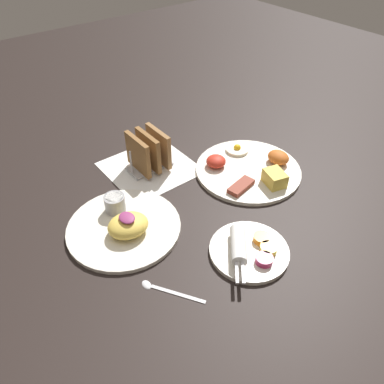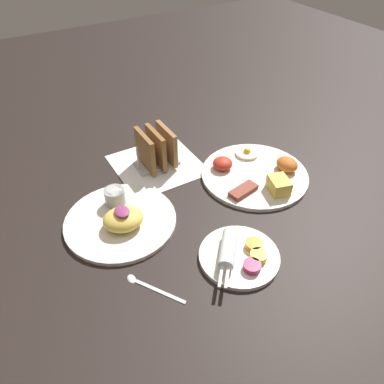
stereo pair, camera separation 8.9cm
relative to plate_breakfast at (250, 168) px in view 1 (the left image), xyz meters
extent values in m
plane|color=black|center=(0.03, -0.20, -0.01)|extent=(3.00, 3.00, 0.00)
cube|color=white|center=(-0.18, -0.20, -0.01)|extent=(0.22, 0.22, 0.00)
cylinder|color=silver|center=(0.00, 0.00, -0.01)|extent=(0.28, 0.28, 0.01)
cube|color=#E5C64C|center=(0.08, 0.00, 0.02)|extent=(0.07, 0.06, 0.04)
ellipsoid|color=#C66023|center=(0.02, 0.08, 0.02)|extent=(0.06, 0.05, 0.03)
cylinder|color=#F4EACC|center=(-0.08, 0.03, 0.00)|extent=(0.06, 0.06, 0.01)
sphere|color=yellow|center=(-0.08, 0.03, 0.01)|extent=(0.02, 0.02, 0.02)
ellipsoid|color=red|center=(-0.07, -0.06, 0.01)|extent=(0.05, 0.05, 0.03)
cube|color=brown|center=(0.04, -0.08, 0.01)|extent=(0.05, 0.08, 0.01)
cylinder|color=silver|center=(0.20, -0.20, -0.01)|extent=(0.17, 0.17, 0.01)
cylinder|color=#99234C|center=(0.24, -0.20, 0.01)|extent=(0.04, 0.04, 0.01)
cylinder|color=gold|center=(0.23, -0.17, 0.01)|extent=(0.04, 0.04, 0.01)
cylinder|color=orange|center=(0.20, -0.16, 0.01)|extent=(0.04, 0.04, 0.01)
cylinder|color=white|center=(0.19, -0.22, 0.02)|extent=(0.09, 0.08, 0.03)
cube|color=silver|center=(0.24, -0.26, 0.02)|extent=(0.04, 0.04, 0.00)
cube|color=silver|center=(0.24, -0.27, 0.02)|extent=(0.04, 0.04, 0.00)
cylinder|color=silver|center=(-0.02, -0.37, -0.01)|extent=(0.25, 0.25, 0.01)
ellipsoid|color=#EAC651|center=(0.00, -0.37, 0.02)|extent=(0.09, 0.10, 0.04)
ellipsoid|color=#8C3366|center=(0.00, -0.37, 0.04)|extent=(0.04, 0.03, 0.01)
cylinder|color=#99999E|center=(-0.08, -0.36, 0.02)|extent=(0.05, 0.05, 0.04)
cylinder|color=white|center=(-0.08, -0.36, 0.04)|extent=(0.04, 0.04, 0.01)
cube|color=#B7B7BC|center=(-0.18, -0.20, 0.00)|extent=(0.06, 0.12, 0.01)
cube|color=brown|center=(-0.18, -0.23, 0.05)|extent=(0.10, 0.01, 0.10)
cube|color=brown|center=(-0.18, -0.20, 0.05)|extent=(0.10, 0.01, 0.10)
cube|color=olive|center=(-0.18, -0.17, 0.05)|extent=(0.10, 0.01, 0.10)
cylinder|color=#B7B7BC|center=(-0.18, -0.25, 0.03)|extent=(0.01, 0.01, 0.07)
cylinder|color=#B7B7BC|center=(-0.18, -0.15, 0.03)|extent=(0.01, 0.01, 0.07)
cube|color=silver|center=(0.19, -0.38, -0.01)|extent=(0.10, 0.07, 0.00)
ellipsoid|color=silver|center=(0.14, -0.41, -0.01)|extent=(0.02, 0.02, 0.01)
camera|label=1|loc=(0.53, -0.61, 0.60)|focal=35.00mm
camera|label=2|loc=(0.58, -0.54, 0.60)|focal=35.00mm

